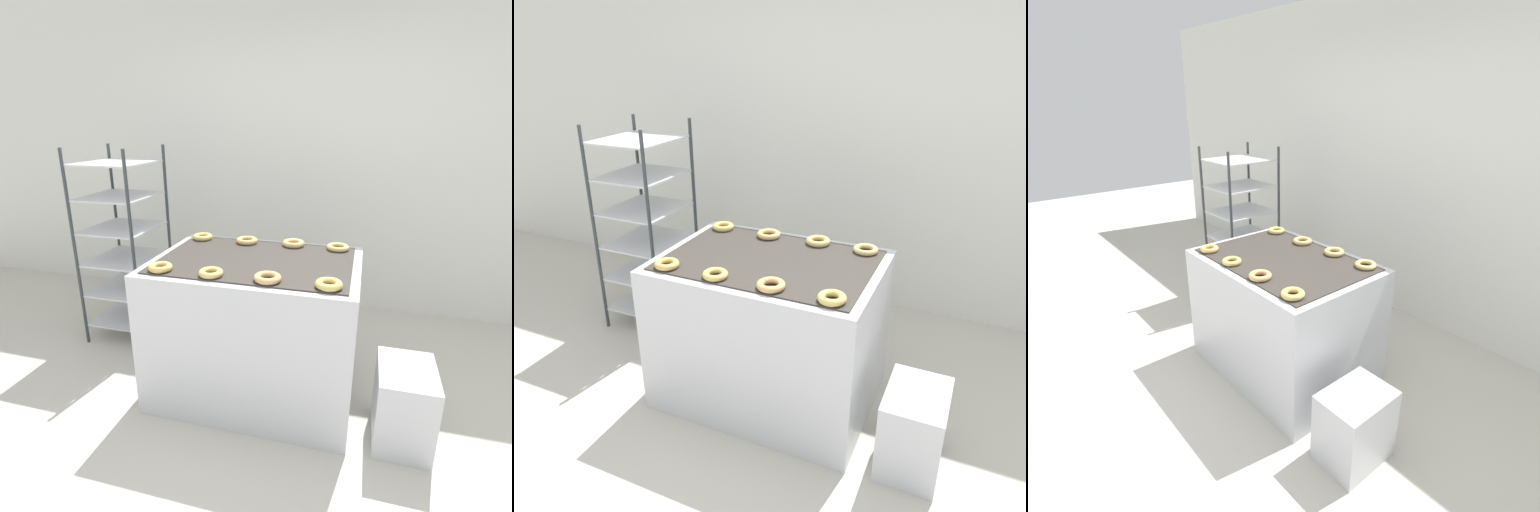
% 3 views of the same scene
% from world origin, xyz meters
% --- Properties ---
extents(ground_plane, '(14.00, 14.00, 0.00)m').
position_xyz_m(ground_plane, '(0.00, 0.00, 0.00)').
color(ground_plane, beige).
extents(wall_back, '(8.00, 0.05, 2.80)m').
position_xyz_m(wall_back, '(0.00, 2.12, 1.40)').
color(wall_back, silver).
rests_on(wall_back, ground_plane).
extents(fryer_machine, '(1.22, 0.88, 0.90)m').
position_xyz_m(fryer_machine, '(0.00, 0.69, 0.45)').
color(fryer_machine, silver).
rests_on(fryer_machine, ground_plane).
extents(baking_rack_cart, '(0.51, 0.57, 1.51)m').
position_xyz_m(baking_rack_cart, '(-1.20, 1.15, 0.77)').
color(baking_rack_cart, '#33383D').
rests_on(baking_rack_cart, ground_plane).
extents(glaze_bin, '(0.30, 0.40, 0.45)m').
position_xyz_m(glaze_bin, '(0.89, 0.46, 0.22)').
color(glaze_bin, silver).
rests_on(glaze_bin, ground_plane).
extents(donut_near_left, '(0.13, 0.13, 0.04)m').
position_xyz_m(donut_near_left, '(-0.46, 0.37, 0.92)').
color(donut_near_left, '#DCAC5A').
rests_on(donut_near_left, fryer_machine).
extents(donut_near_midleft, '(0.13, 0.13, 0.03)m').
position_xyz_m(donut_near_midleft, '(-0.16, 0.36, 0.92)').
color(donut_near_midleft, '#DCB860').
rests_on(donut_near_midleft, fryer_machine).
extents(donut_near_midright, '(0.14, 0.14, 0.04)m').
position_xyz_m(donut_near_midright, '(0.15, 0.37, 0.92)').
color(donut_near_midright, tan).
rests_on(donut_near_midright, fryer_machine).
extents(donut_near_right, '(0.14, 0.14, 0.04)m').
position_xyz_m(donut_near_right, '(0.46, 0.37, 0.92)').
color(donut_near_right, '#DABE62').
rests_on(donut_near_right, fryer_machine).
extents(donut_far_left, '(0.13, 0.13, 0.04)m').
position_xyz_m(donut_far_left, '(-0.47, 1.00, 0.92)').
color(donut_far_left, '#D7BB5E').
rests_on(donut_far_left, fryer_machine).
extents(donut_far_midleft, '(0.14, 0.14, 0.04)m').
position_xyz_m(donut_far_midleft, '(-0.15, 0.99, 0.92)').
color(donut_far_midleft, tan).
rests_on(donut_far_midleft, fryer_machine).
extents(donut_far_midright, '(0.14, 0.14, 0.04)m').
position_xyz_m(donut_far_midright, '(0.17, 1.01, 0.92)').
color(donut_far_midright, '#E0B869').
rests_on(donut_far_midright, fryer_machine).
extents(donut_far_right, '(0.14, 0.14, 0.03)m').
position_xyz_m(donut_far_right, '(0.46, 1.00, 0.91)').
color(donut_far_right, '#DFBD6E').
rests_on(donut_far_right, fryer_machine).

